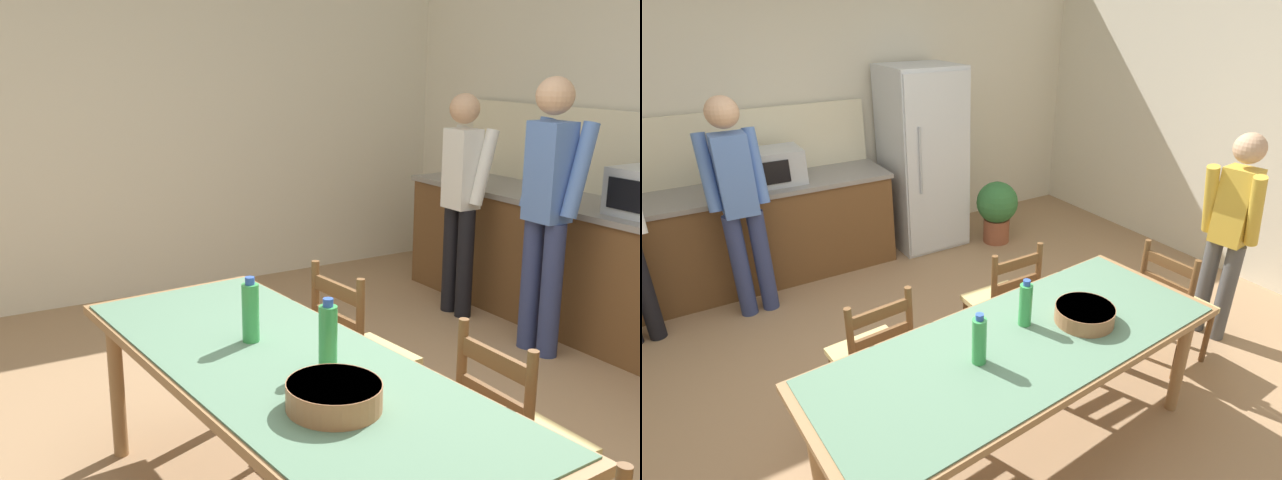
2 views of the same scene
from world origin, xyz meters
TOP-DOWN VIEW (x-y plane):
  - ground_plane at (0.00, 0.00)m, footprint 8.32×8.32m
  - wall_back at (0.00, 2.66)m, footprint 6.52×0.12m
  - wall_right at (3.26, 0.00)m, footprint 0.12×5.20m
  - kitchen_counter at (-0.92, 2.23)m, footprint 3.07×0.66m
  - counter_splashback at (-0.92, 2.54)m, footprint 3.03×0.03m
  - refrigerator at (1.08, 2.19)m, footprint 0.72×0.73m
  - microwave at (-0.39, 2.21)m, footprint 0.50×0.39m
  - dining_table at (0.15, -0.63)m, footprint 2.29×1.01m
  - bottle_near_centre at (-0.13, -0.65)m, footprint 0.07×0.07m
  - bottle_off_centre at (0.26, -0.51)m, footprint 0.07×0.07m
  - serving_bowl at (0.55, -0.66)m, footprint 0.32×0.32m
  - chair_head_end at (1.56, -0.52)m, footprint 0.42×0.44m
  - chair_side_far_left at (-0.40, 0.05)m, footprint 0.45×0.43m
  - chair_side_far_right at (0.60, 0.13)m, footprint 0.42×0.40m
  - person_at_counter at (-0.77, 1.69)m, footprint 0.44×0.30m
  - person_by_table at (2.11, -0.49)m, footprint 0.29×0.41m
  - potted_plant at (1.72, 1.76)m, footprint 0.44×0.44m

SIDE VIEW (x-z plane):
  - ground_plane at x=0.00m, z-range 0.00..0.00m
  - potted_plant at x=1.72m, z-range 0.05..0.72m
  - chair_head_end at x=1.56m, z-range -0.01..0.90m
  - chair_side_far_left at x=-0.40m, z-range -0.01..0.90m
  - chair_side_far_right at x=0.60m, z-range -0.01..0.90m
  - kitchen_counter at x=-0.92m, z-range 0.00..0.91m
  - dining_table at x=0.15m, z-range 0.31..1.07m
  - serving_bowl at x=0.55m, z-range 0.77..0.86m
  - person_by_table at x=2.11m, z-range 0.10..1.66m
  - bottle_near_centre at x=-0.13m, z-range 0.75..1.02m
  - bottle_off_centre at x=0.26m, z-range 0.75..1.02m
  - refrigerator at x=1.08m, z-range 0.00..1.83m
  - person_at_counter at x=-0.77m, z-range 0.11..1.87m
  - microwave at x=-0.39m, z-range 0.90..1.20m
  - counter_splashback at x=-0.92m, z-range 0.90..1.50m
  - wall_back at x=0.00m, z-range 0.00..2.90m
  - wall_right at x=3.26m, z-range 0.00..2.90m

